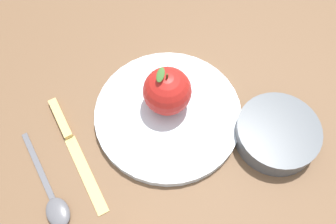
{
  "coord_description": "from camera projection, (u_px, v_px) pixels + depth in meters",
  "views": [
    {
      "loc": [
        -0.03,
        0.28,
        0.55
      ],
      "look_at": [
        -0.02,
        0.0,
        0.02
      ],
      "focal_mm": 37.99,
      "sensor_mm": 36.0,
      "label": 1
    }
  ],
  "objects": [
    {
      "name": "apple",
      "position": [
        167.0,
        91.0,
        0.57
      ],
      "size": [
        0.08,
        0.08,
        0.09
      ],
      "color": "#B21E19",
      "rests_on": "dinner_plate"
    },
    {
      "name": "dinner_plate",
      "position": [
        168.0,
        115.0,
        0.6
      ],
      "size": [
        0.25,
        0.25,
        0.02
      ],
      "color": "silver",
      "rests_on": "ground_plane"
    },
    {
      "name": "spoon",
      "position": [
        53.0,
        201.0,
        0.54
      ],
      "size": [
        0.11,
        0.16,
        0.01
      ],
      "color": "#59595E",
      "rests_on": "ground_plane"
    },
    {
      "name": "side_bowl",
      "position": [
        277.0,
        133.0,
        0.57
      ],
      "size": [
        0.14,
        0.14,
        0.04
      ],
      "color": "#4C5156",
      "rests_on": "ground_plane"
    },
    {
      "name": "ground_plane",
      "position": [
        157.0,
        116.0,
        0.61
      ],
      "size": [
        2.4,
        2.4,
        0.0
      ],
      "primitive_type": "plane",
      "color": "brown"
    },
    {
      "name": "knife",
      "position": [
        71.0,
        142.0,
        0.59
      ],
      "size": [
        0.12,
        0.2,
        0.01
      ],
      "color": "#D8B766",
      "rests_on": "ground_plane"
    }
  ]
}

